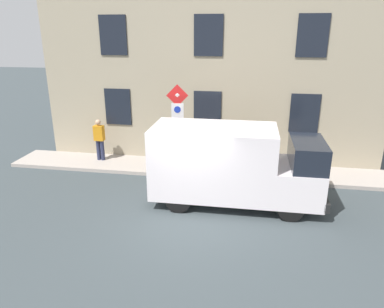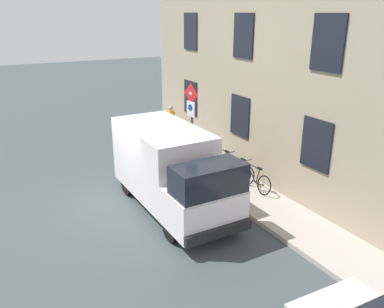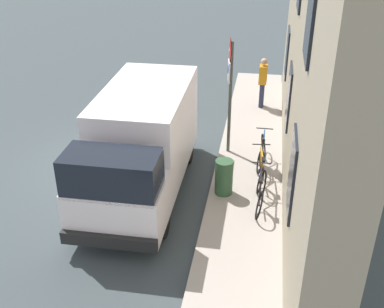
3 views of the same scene
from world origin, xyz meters
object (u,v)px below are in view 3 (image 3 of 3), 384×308
sign_post_stacked (230,79)px  bicycle_orange (261,171)px  bicycle_blue (263,153)px  delivery_van (141,142)px  pedestrian (263,81)px  litter_bin (224,177)px  bicycle_black (260,191)px

sign_post_stacked → bicycle_orange: sign_post_stacked is taller
bicycle_blue → bicycle_orange: bearing=-179.1°
delivery_van → pedestrian: size_ratio=3.10×
litter_bin → delivery_van: bearing=178.4°
litter_bin → sign_post_stacked: bearing=93.5°
bicycle_black → bicycle_blue: same height
delivery_van → bicycle_orange: (2.94, 0.53, -0.82)m
bicycle_black → bicycle_orange: 0.96m
bicycle_blue → litter_bin: bearing=151.1°
sign_post_stacked → delivery_van: (-1.91, -2.14, -0.98)m
sign_post_stacked → pedestrian: (0.85, 3.48, -1.24)m
bicycle_black → litter_bin: 0.97m
pedestrian → bicycle_black: bearing=93.7°
litter_bin → pedestrian: bearing=82.8°
bicycle_black → pedestrian: 6.07m
delivery_van → pedestrian: (2.76, 5.61, -0.26)m
bicycle_blue → litter_bin: size_ratio=1.90×
bicycle_black → litter_bin: size_ratio=1.90×
bicycle_black → bicycle_blue: bearing=-1.0°
bicycle_black → litter_bin: (-0.89, 0.37, 0.08)m
sign_post_stacked → bicycle_black: bearing=-68.2°
pedestrian → sign_post_stacked: bearing=78.3°
delivery_van → bicycle_blue: size_ratio=3.12×
bicycle_orange → sign_post_stacked: bearing=26.4°
delivery_van → pedestrian: 6.26m
bicycle_blue → pedestrian: bearing=3.4°
bicycle_orange → bicycle_blue: size_ratio=1.00×
bicycle_blue → pedestrian: pedestrian is taller
sign_post_stacked → bicycle_orange: bearing=-57.4°
sign_post_stacked → litter_bin: bearing=-86.5°
bicycle_black → litter_bin: bearing=66.4°
bicycle_blue → bicycle_black: bearing=-179.0°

